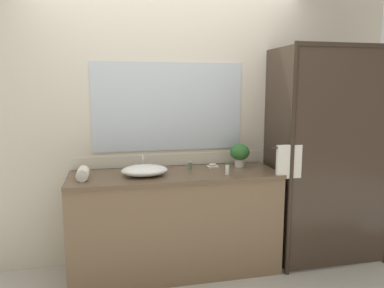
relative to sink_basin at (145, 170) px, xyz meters
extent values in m
plane|color=#B7B2A8|center=(0.26, 0.03, -0.94)|extent=(8.00, 8.00, 0.00)
cube|color=beige|center=(0.26, 0.37, 0.36)|extent=(4.40, 0.05, 2.60)
cube|color=beige|center=(0.26, 0.34, 0.01)|extent=(1.80, 0.01, 0.11)
cube|color=silver|center=(0.26, 0.34, 0.51)|extent=(1.39, 0.01, 0.81)
cube|color=brown|center=(0.26, 0.04, -0.51)|extent=(1.80, 0.56, 0.87)
cube|color=brown|center=(0.26, 0.03, -0.06)|extent=(1.80, 0.58, 0.03)
cylinder|color=#2D2319|center=(1.21, -0.24, 0.06)|extent=(0.04, 0.04, 2.00)
cube|color=#2D2319|center=(1.71, -0.24, 1.04)|extent=(1.00, 0.04, 0.04)
cube|color=#382B21|center=(1.71, -0.24, 0.06)|extent=(0.96, 0.01, 1.96)
cube|color=#382B21|center=(1.21, 0.04, 0.06)|extent=(0.01, 0.57, 1.96)
cylinder|color=#2D2319|center=(1.19, -0.23, 0.19)|extent=(0.32, 0.02, 0.02)
cube|color=silver|center=(1.19, -0.23, 0.07)|extent=(0.22, 0.04, 0.29)
ellipsoid|color=white|center=(0.00, 0.00, 0.00)|extent=(0.39, 0.30, 0.09)
cube|color=silver|center=(0.00, 0.21, -0.04)|extent=(0.17, 0.04, 0.02)
cylinder|color=silver|center=(0.00, 0.21, 0.03)|extent=(0.02, 0.02, 0.11)
cylinder|color=silver|center=(0.00, 0.15, 0.09)|extent=(0.02, 0.12, 0.02)
cylinder|color=silver|center=(-0.06, 0.21, -0.01)|extent=(0.02, 0.02, 0.04)
cylinder|color=silver|center=(0.06, 0.21, -0.01)|extent=(0.02, 0.02, 0.04)
cylinder|color=beige|center=(0.89, 0.15, -0.01)|extent=(0.09, 0.09, 0.07)
ellipsoid|color=#2E662B|center=(0.89, 0.15, 0.09)|extent=(0.18, 0.18, 0.15)
cube|color=silver|center=(0.65, 0.19, -0.04)|extent=(0.10, 0.07, 0.01)
ellipsoid|color=beige|center=(0.65, 0.19, -0.02)|extent=(0.07, 0.04, 0.02)
cylinder|color=white|center=(0.69, -0.12, 0.00)|extent=(0.03, 0.03, 0.09)
cylinder|color=#2D6638|center=(0.69, -0.12, 0.05)|extent=(0.02, 0.02, 0.02)
cylinder|color=#4C7056|center=(0.42, 0.14, -0.01)|extent=(0.03, 0.03, 0.06)
cylinder|color=#B7B2A8|center=(0.42, 0.14, 0.02)|extent=(0.03, 0.03, 0.01)
cylinder|color=silver|center=(-0.50, -0.02, 0.00)|extent=(0.10, 0.19, 0.10)
camera|label=1|loc=(-0.26, -3.02, 0.70)|focal=34.38mm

